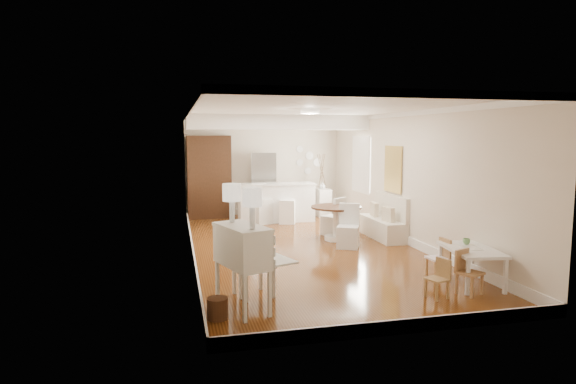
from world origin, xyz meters
name	(u,v)px	position (x,y,z in m)	size (l,w,h in m)	color
room	(301,151)	(0.04, 0.32, 1.98)	(9.00, 9.04, 2.82)	brown
secretary_bureau	(242,268)	(-1.70, -3.29, 0.57)	(0.89, 0.91, 1.14)	white
gustavian_armchair	(253,263)	(-1.47, -2.75, 0.47)	(0.54, 0.54, 0.95)	silver
wicker_basket	(218,308)	(-2.05, -3.52, 0.13)	(0.27, 0.27, 0.27)	#522F19
kids_table	(471,266)	(1.90, -2.97, 0.28)	(0.68, 1.13, 0.57)	white
kids_chair_a	(437,278)	(1.04, -3.45, 0.28)	(0.27, 0.27, 0.57)	#A57D4B
kids_chair_b	(438,258)	(1.60, -2.51, 0.32)	(0.31, 0.31, 0.64)	tan
kids_chair_c	(470,272)	(1.59, -3.40, 0.33)	(0.32, 0.32, 0.65)	tan
banquette	(382,216)	(1.99, 0.50, 0.49)	(0.52, 1.60, 0.98)	silver
dining_table	(336,223)	(0.90, 0.52, 0.38)	(1.11, 1.11, 0.75)	#472716
slip_chair_near	(348,226)	(0.91, -0.22, 0.45)	(0.43, 0.44, 0.90)	silver
slip_chair_far	(333,216)	(1.02, 1.08, 0.44)	(0.42, 0.44, 0.88)	silver
breakfast_counter	(276,203)	(0.10, 3.10, 0.52)	(2.05, 0.65, 1.03)	white
bar_stool_left	(262,204)	(-0.32, 2.89, 0.52)	(0.42, 0.42, 1.04)	silver
bar_stool_right	(287,205)	(0.32, 2.75, 0.50)	(0.40, 0.40, 0.99)	white
pantry_cabinet	(209,177)	(-1.60, 4.18, 1.15)	(1.20, 0.60, 2.30)	#381E11
fridge	(276,184)	(0.30, 4.15, 0.90)	(0.75, 0.65, 1.80)	silver
sideboard	(322,202)	(1.57, 3.76, 0.39)	(0.37, 0.82, 0.79)	silver
pencil_cup	(466,241)	(1.99, -2.71, 0.61)	(0.11, 0.11, 0.09)	#6DA963
branch_vase	(322,185)	(1.58, 3.74, 0.88)	(0.18, 0.18, 0.19)	white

